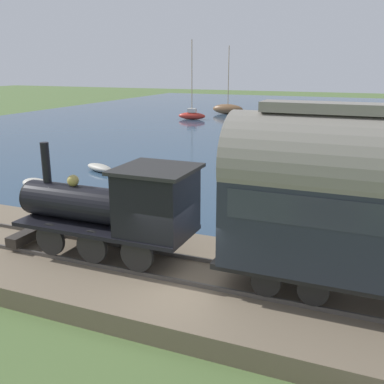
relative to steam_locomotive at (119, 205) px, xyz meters
name	(u,v)px	position (x,y,z in m)	size (l,w,h in m)	color
ground_plane	(180,303)	(-0.77, -2.30, -2.31)	(200.00, 200.00, 0.00)	#516B38
harbor_water	(336,121)	(43.14, -2.30, -2.30)	(80.00, 80.00, 0.01)	#2D4760
rail_embankment	(191,281)	(0.00, -2.30, -2.01)	(5.68, 56.00, 0.70)	#756651
steam_locomotive	(119,205)	(0.00, 0.00, 0.00)	(2.13, 6.03, 3.32)	black
sailboat_red	(192,115)	(38.46, 13.61, -1.72)	(1.48, 3.36, 9.00)	#B72D23
sailboat_brown	(228,109)	(45.59, 11.50, -1.61)	(1.74, 4.34, 8.54)	brown
rowboat_off_pier	(100,168)	(11.67, 8.60, -2.07)	(1.61, 2.44, 0.46)	#B7B2A3
rowboat_near_shore	(36,184)	(6.98, 9.40, -2.03)	(1.69, 2.29, 0.55)	#B7B2A3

